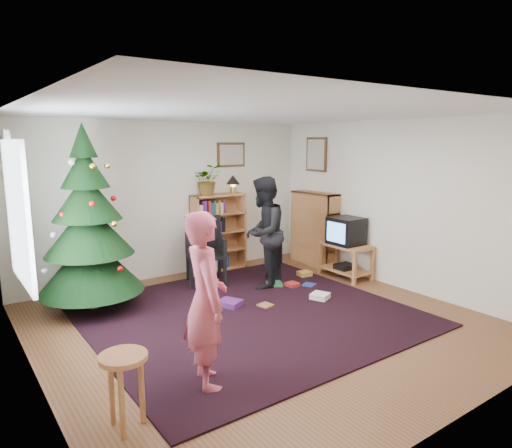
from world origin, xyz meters
TOP-DOWN VIEW (x-y plane):
  - floor at (0.00, 0.00)m, footprint 5.00×5.00m
  - ceiling at (0.00, 0.00)m, footprint 5.00×5.00m
  - wall_back at (0.00, 2.50)m, footprint 5.00×0.02m
  - wall_front at (0.00, -2.50)m, footprint 5.00×0.02m
  - wall_left at (-2.50, 0.00)m, footprint 0.02×5.00m
  - wall_right at (2.50, 0.00)m, footprint 0.02×5.00m
  - rug at (0.00, 0.30)m, footprint 3.80×3.60m
  - window_pane at (-2.47, 0.60)m, footprint 0.04×1.20m
  - curtain at (-2.43, 1.30)m, footprint 0.06×0.35m
  - picture_back at (1.15, 2.48)m, footprint 0.55×0.03m
  - picture_right at (2.48, 1.75)m, footprint 0.03×0.50m
  - christmas_tree at (-1.55, 1.63)m, footprint 1.33×1.33m
  - bookshelf_back at (0.80, 2.34)m, footprint 0.95×0.30m
  - bookshelf_right at (2.34, 1.62)m, footprint 0.30×0.95m
  - tv_stand at (2.22, 0.74)m, footprint 0.46×0.83m
  - crt_tv at (2.22, 0.74)m, footprint 0.46×0.50m
  - armchair at (0.20, 1.84)m, footprint 0.73×0.75m
  - stool at (-2.08, -1.09)m, footprint 0.37×0.37m
  - person_standing at (-1.25, -0.87)m, footprint 0.52×0.66m
  - person_by_chair at (0.85, 1.12)m, footprint 1.03×0.99m
  - potted_plant at (0.60, 2.34)m, footprint 0.55×0.51m
  - table_lamp at (1.10, 2.34)m, footprint 0.23×0.23m
  - floor_clutter at (0.96, 0.70)m, footprint 1.93×1.15m

SIDE VIEW (x-z plane):
  - floor at x=0.00m, z-range 0.00..0.00m
  - rug at x=0.00m, z-range 0.00..0.02m
  - floor_clutter at x=0.96m, z-range 0.00..0.08m
  - tv_stand at x=2.22m, z-range 0.05..0.60m
  - stool at x=-2.08m, z-range 0.17..0.78m
  - armchair at x=0.20m, z-range 0.04..1.07m
  - bookshelf_back at x=0.80m, z-range 0.01..1.31m
  - bookshelf_right at x=2.34m, z-range 0.01..1.31m
  - crt_tv at x=2.22m, z-range 0.55..0.98m
  - person_standing at x=-1.25m, z-range 0.00..1.60m
  - person_by_chair at x=0.85m, z-range 0.00..1.67m
  - christmas_tree at x=-1.55m, z-range -0.20..2.21m
  - wall_back at x=0.00m, z-range 0.00..2.50m
  - wall_front at x=0.00m, z-range 0.00..2.50m
  - wall_left at x=-2.50m, z-range 0.00..2.50m
  - wall_right at x=2.50m, z-range 0.00..2.50m
  - window_pane at x=-2.47m, z-range 0.80..2.20m
  - curtain at x=-2.43m, z-range 0.70..2.30m
  - table_lamp at x=1.10m, z-range 1.35..1.66m
  - potted_plant at x=0.60m, z-range 1.30..1.81m
  - picture_back at x=1.15m, z-range 1.74..2.16m
  - picture_right at x=2.48m, z-range 1.65..2.25m
  - ceiling at x=0.00m, z-range 2.50..2.50m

